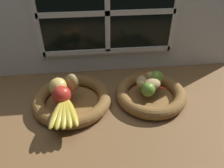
# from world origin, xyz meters

# --- Properties ---
(ground_plane) EXTENTS (1.40, 0.90, 0.03)m
(ground_plane) POSITION_xyz_m (0.00, 0.00, -0.01)
(ground_plane) COLOR brown
(back_wall) EXTENTS (1.40, 0.05, 0.55)m
(back_wall) POSITION_xyz_m (0.00, 0.30, 0.28)
(back_wall) COLOR silver
(back_wall) RESTS_ON ground_plane
(fruit_bowl_left) EXTENTS (0.34, 0.34, 0.05)m
(fruit_bowl_left) POSITION_xyz_m (-0.18, 0.03, 0.02)
(fruit_bowl_left) COLOR brown
(fruit_bowl_left) RESTS_ON ground_plane
(fruit_bowl_right) EXTENTS (0.31, 0.31, 0.05)m
(fruit_bowl_right) POSITION_xyz_m (0.17, 0.03, 0.03)
(fruit_bowl_right) COLOR brown
(fruit_bowl_right) RESTS_ON ground_plane
(apple_golden_left) EXTENTS (0.08, 0.08, 0.08)m
(apple_golden_left) POSITION_xyz_m (-0.23, 0.03, 0.09)
(apple_golden_left) COLOR #DBB756
(apple_golden_left) RESTS_ON fruit_bowl_left
(apple_red_front) EXTENTS (0.07, 0.07, 0.07)m
(apple_red_front) POSITION_xyz_m (-0.21, -0.02, 0.09)
(apple_red_front) COLOR red
(apple_red_front) RESTS_ON fruit_bowl_left
(pear_brown) EXTENTS (0.08, 0.07, 0.08)m
(pear_brown) POSITION_xyz_m (-0.17, 0.05, 0.10)
(pear_brown) COLOR olive
(pear_brown) RESTS_ON fruit_bowl_left
(banana_bunch_front) EXTENTS (0.13, 0.19, 0.03)m
(banana_bunch_front) POSITION_xyz_m (-0.20, -0.10, 0.07)
(banana_bunch_front) COLOR gold
(banana_bunch_front) RESTS_ON fruit_bowl_left
(potato_oblong) EXTENTS (0.07, 0.08, 0.04)m
(potato_oblong) POSITION_xyz_m (0.13, 0.05, 0.08)
(potato_oblong) COLOR tan
(potato_oblong) RESTS_ON fruit_bowl_right
(potato_large) EXTENTS (0.09, 0.08, 0.05)m
(potato_large) POSITION_xyz_m (0.17, 0.03, 0.08)
(potato_large) COLOR tan
(potato_large) RESTS_ON fruit_bowl_right
(potato_back) EXTENTS (0.09, 0.10, 0.05)m
(potato_back) POSITION_xyz_m (0.19, 0.07, 0.08)
(potato_back) COLOR tan
(potato_back) RESTS_ON fruit_bowl_right
(lime_near) EXTENTS (0.06, 0.06, 0.06)m
(lime_near) POSITION_xyz_m (0.14, -0.02, 0.08)
(lime_near) COLOR olive
(lime_near) RESTS_ON fruit_bowl_right
(lime_far) EXTENTS (0.06, 0.06, 0.06)m
(lime_far) POSITION_xyz_m (0.20, 0.07, 0.08)
(lime_far) COLOR #6B9E33
(lime_far) RESTS_ON fruit_bowl_right
(chili_pepper) EXTENTS (0.11, 0.05, 0.02)m
(chili_pepper) POSITION_xyz_m (0.19, 0.02, 0.06)
(chili_pepper) COLOR red
(chili_pepper) RESTS_ON fruit_bowl_right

